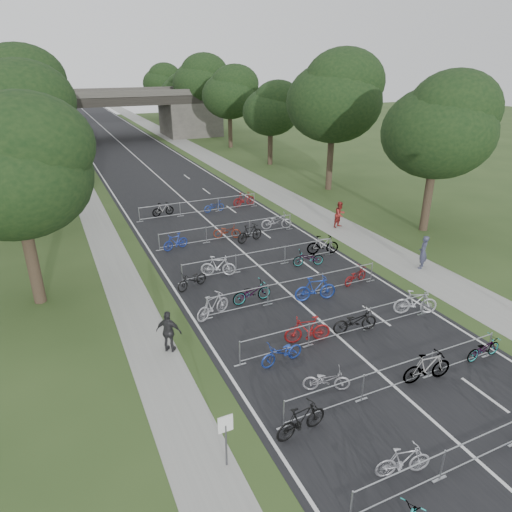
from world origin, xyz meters
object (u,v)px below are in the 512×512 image
(overpass_bridge, at_px, (114,115))
(pedestrian_b, at_px, (340,215))
(pedestrian_c, at_px, (169,332))
(park_sign, at_px, (226,432))
(pedestrian_a, at_px, (423,252))
(bike_1, at_px, (403,461))

(overpass_bridge, distance_m, pedestrian_b, 46.84)
(overpass_bridge, distance_m, pedestrian_c, 56.20)
(park_sign, distance_m, pedestrian_c, 6.28)
(pedestrian_a, bearing_deg, pedestrian_c, -28.80)
(pedestrian_a, distance_m, pedestrian_b, 7.73)
(pedestrian_b, bearing_deg, pedestrian_a, -103.71)
(overpass_bridge, distance_m, pedestrian_a, 54.50)
(bike_1, xyz_separation_m, pedestrian_a, (10.68, 10.60, 0.45))
(overpass_bridge, relative_size, bike_1, 18.34)
(park_sign, distance_m, bike_1, 5.08)
(pedestrian_a, relative_size, pedestrian_c, 1.06)
(park_sign, xyz_separation_m, pedestrian_b, (14.79, 15.92, -0.34))
(overpass_bridge, relative_size, pedestrian_c, 17.12)
(bike_1, bearing_deg, overpass_bridge, 11.16)
(bike_1, bearing_deg, pedestrian_a, -31.92)
(overpass_bridge, xyz_separation_m, park_sign, (-6.80, -62.00, -2.27))
(pedestrian_b, bearing_deg, bike_1, -135.43)
(bike_1, height_order, pedestrian_c, pedestrian_c)
(park_sign, bearing_deg, pedestrian_a, 28.51)
(park_sign, height_order, bike_1, park_sign)
(park_sign, bearing_deg, overpass_bridge, 83.74)
(overpass_bridge, bearing_deg, pedestrian_b, -80.16)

